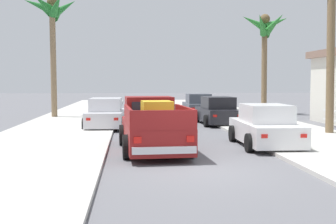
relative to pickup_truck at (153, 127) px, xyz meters
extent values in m
plane|color=slate|center=(1.11, -3.34, -0.81)|extent=(160.00, 160.00, 0.00)
cube|color=beige|center=(-4.05, 8.66, -0.75)|extent=(4.98, 60.00, 0.12)
cube|color=beige|center=(6.26, 8.66, -0.75)|extent=(4.98, 60.00, 0.12)
cube|color=silver|center=(-2.96, 8.66, -0.76)|extent=(0.16, 60.00, 0.10)
cube|color=silver|center=(5.17, 8.66, -0.76)|extent=(0.16, 60.00, 0.10)
cube|color=maroon|center=(0.01, -0.18, -0.21)|extent=(2.21, 5.20, 0.80)
cube|color=maroon|center=(-0.08, 1.42, 0.59)|extent=(1.80, 1.59, 0.80)
cube|color=#283342|center=(-0.04, 0.66, 0.61)|extent=(1.38, 0.14, 0.44)
cube|color=#283342|center=(-0.12, 2.18, 0.61)|extent=(1.46, 0.14, 0.48)
cube|color=maroon|center=(-0.85, -1.09, 0.47)|extent=(0.29, 3.30, 0.56)
cube|color=maroon|center=(0.97, -0.98, 0.47)|extent=(0.29, 3.30, 0.56)
cube|color=maroon|center=(0.15, -2.68, 0.47)|extent=(1.88, 0.21, 0.56)
cube|color=silver|center=(0.16, -2.77, -0.37)|extent=(1.83, 0.22, 0.20)
cylinder|color=black|center=(-1.05, 1.30, -0.43)|extent=(0.30, 0.77, 0.76)
cylinder|color=black|center=(0.90, 1.41, -0.43)|extent=(0.30, 0.77, 0.76)
cylinder|color=black|center=(-0.89, -1.63, -0.43)|extent=(0.30, 0.77, 0.76)
cylinder|color=black|center=(1.07, -1.52, -0.43)|extent=(0.30, 0.77, 0.76)
cube|color=red|center=(-0.59, -2.78, -0.07)|extent=(0.22, 0.05, 0.18)
cube|color=red|center=(0.90, -2.70, -0.07)|extent=(0.22, 0.05, 0.18)
cube|color=gold|center=(0.06, -1.03, 0.56)|extent=(1.00, 1.20, 0.75)
cube|color=silver|center=(4.12, 0.56, -0.28)|extent=(1.87, 4.24, 0.72)
cube|color=silver|center=(4.11, 0.46, 0.40)|extent=(1.57, 2.14, 0.64)
cube|color=#283342|center=(4.14, 1.43, 0.38)|extent=(1.37, 0.12, 0.52)
cube|color=#283342|center=(4.09, -0.51, 0.38)|extent=(1.34, 0.12, 0.50)
cylinder|color=black|center=(3.25, 1.88, -0.49)|extent=(0.24, 0.65, 0.64)
cylinder|color=black|center=(5.05, 1.83, -0.49)|extent=(0.24, 0.65, 0.64)
cylinder|color=black|center=(3.18, -0.72, -0.49)|extent=(0.24, 0.65, 0.64)
cylinder|color=black|center=(4.98, -0.77, -0.49)|extent=(0.24, 0.65, 0.64)
cube|color=red|center=(3.43, -1.54, -0.17)|extent=(0.20, 0.05, 0.12)
cube|color=white|center=(3.56, 2.68, -0.20)|extent=(0.20, 0.05, 0.10)
cube|color=red|center=(4.69, -1.57, -0.17)|extent=(0.20, 0.05, 0.12)
cube|color=white|center=(4.79, 2.65, -0.20)|extent=(0.20, 0.05, 0.10)
cube|color=black|center=(4.06, 8.68, -0.28)|extent=(1.88, 4.25, 0.72)
cube|color=black|center=(4.06, 8.58, 0.40)|extent=(1.58, 2.14, 0.64)
cube|color=#283342|center=(4.03, 9.55, 0.38)|extent=(1.37, 0.12, 0.52)
cube|color=#283342|center=(4.09, 7.61, 0.38)|extent=(1.34, 0.12, 0.50)
cylinder|color=black|center=(3.12, 9.96, -0.49)|extent=(0.24, 0.65, 0.64)
cylinder|color=black|center=(4.92, 10.01, -0.49)|extent=(0.24, 0.65, 0.64)
cylinder|color=black|center=(3.19, 7.35, -0.49)|extent=(0.24, 0.65, 0.64)
cylinder|color=black|center=(5.00, 7.41, -0.49)|extent=(0.24, 0.65, 0.64)
cube|color=red|center=(3.49, 6.55, -0.17)|extent=(0.20, 0.05, 0.12)
cube|color=white|center=(3.38, 10.77, -0.20)|extent=(0.20, 0.05, 0.10)
cube|color=red|center=(4.75, 6.59, -0.17)|extent=(0.20, 0.05, 0.12)
cube|color=white|center=(4.61, 10.81, -0.20)|extent=(0.20, 0.05, 0.10)
cube|color=silver|center=(-1.98, 7.28, -0.28)|extent=(1.91, 4.26, 0.72)
cube|color=silver|center=(-1.98, 7.18, 0.40)|extent=(1.59, 2.15, 0.64)
cube|color=#283342|center=(-1.95, 8.15, 0.38)|extent=(1.37, 0.13, 0.52)
cube|color=#283342|center=(-2.02, 6.21, 0.38)|extent=(1.34, 0.13, 0.50)
cylinder|color=black|center=(-2.84, 8.62, -0.49)|extent=(0.24, 0.65, 0.64)
cylinder|color=black|center=(-1.03, 8.55, -0.49)|extent=(0.24, 0.65, 0.64)
cylinder|color=black|center=(-2.93, 6.01, -0.49)|extent=(0.24, 0.65, 0.64)
cylinder|color=black|center=(-1.12, 5.95, -0.49)|extent=(0.24, 0.65, 0.64)
cube|color=red|center=(-2.69, 5.20, -0.17)|extent=(0.20, 0.05, 0.12)
cube|color=white|center=(-2.52, 9.41, -0.20)|extent=(0.20, 0.05, 0.10)
cube|color=red|center=(-1.42, 5.15, -0.17)|extent=(0.20, 0.05, 0.12)
cube|color=white|center=(-1.29, 9.37, -0.20)|extent=(0.20, 0.05, 0.10)
cube|color=#474C56|center=(3.95, 14.70, -0.28)|extent=(1.82, 4.22, 0.72)
cube|color=#474C56|center=(3.95, 14.60, 0.40)|extent=(1.55, 2.12, 0.64)
cube|color=#283342|center=(3.96, 15.57, 0.38)|extent=(1.37, 0.10, 0.52)
cube|color=#283342|center=(3.93, 13.63, 0.38)|extent=(1.34, 0.10, 0.50)
cylinder|color=black|center=(3.06, 16.02, -0.49)|extent=(0.23, 0.64, 0.64)
cylinder|color=black|center=(4.87, 15.99, -0.49)|extent=(0.23, 0.64, 0.64)
cylinder|color=black|center=(3.03, 13.41, -0.49)|extent=(0.23, 0.64, 0.64)
cylinder|color=black|center=(4.83, 13.39, -0.49)|extent=(0.23, 0.64, 0.64)
cube|color=red|center=(3.28, 12.60, -0.17)|extent=(0.20, 0.04, 0.12)
cube|color=white|center=(3.36, 16.82, -0.20)|extent=(0.20, 0.04, 0.10)
cube|color=red|center=(4.55, 12.58, -0.17)|extent=(0.20, 0.04, 0.12)
cube|color=white|center=(4.59, 16.80, -0.20)|extent=(0.20, 0.04, 0.10)
cylinder|color=#846B4C|center=(-5.59, 13.34, 2.87)|extent=(0.37, 0.54, 7.38)
cone|color=#23702D|center=(-4.83, 13.39, 6.24)|extent=(1.62, 0.65, 1.30)
cone|color=#23702D|center=(-5.29, 14.21, 6.13)|extent=(1.13, 1.90, 1.51)
cone|color=#23702D|center=(-6.25, 14.18, 6.26)|extent=(1.78, 2.07, 1.33)
cone|color=#23702D|center=(-6.48, 13.33, 6.35)|extent=(1.86, 0.58, 1.15)
cone|color=#23702D|center=(-6.03, 12.70, 6.35)|extent=(1.38, 1.67, 1.13)
cone|color=#23702D|center=(-5.18, 12.44, 6.23)|extent=(1.36, 2.07, 1.37)
sphere|color=brown|center=(-5.59, 13.34, 6.56)|extent=(0.66, 0.66, 0.66)
cylinder|color=brown|center=(7.98, 3.54, 2.90)|extent=(0.35, 0.51, 7.43)
cylinder|color=brown|center=(8.92, 15.68, 2.61)|extent=(0.39, 0.54, 6.85)
cone|color=#2D7F33|center=(9.78, 15.75, 5.82)|extent=(1.86, 0.70, 1.15)
cone|color=#2D7F33|center=(9.58, 16.55, 5.52)|extent=(1.74, 2.02, 1.69)
cone|color=#2D7F33|center=(8.62, 16.39, 5.76)|extent=(1.14, 1.70, 1.24)
cone|color=#2D7F33|center=(8.03, 15.52, 5.78)|extent=(1.94, 0.88, 1.21)
cone|color=#2D7F33|center=(8.44, 14.90, 5.55)|extent=(1.39, 1.80, 1.60)
cone|color=#2D7F33|center=(9.32, 14.81, 5.60)|extent=(1.31, 1.97, 1.54)
sphere|color=brown|center=(8.92, 15.68, 6.03)|extent=(0.71, 0.71, 0.71)
cube|color=white|center=(9.69, 6.88, -0.26)|extent=(0.05, 0.12, 1.10)
camera|label=1|loc=(-0.83, -14.63, 1.54)|focal=45.93mm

